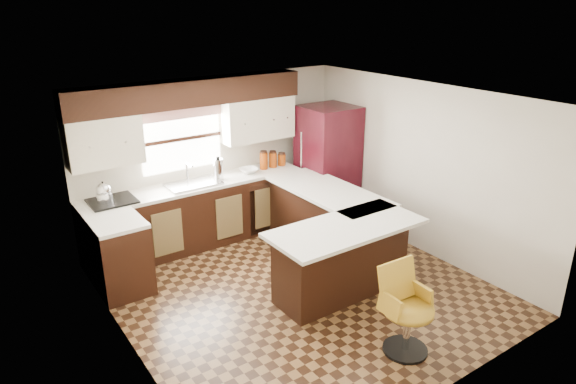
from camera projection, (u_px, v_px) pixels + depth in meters
floor at (299, 289)px, 6.44m from camera, size 4.40×4.40×0.00m
ceiling at (301, 99)px, 5.60m from camera, size 4.40×4.40×0.00m
wall_back at (214, 156)px, 7.71m from camera, size 4.40×0.00×4.40m
wall_front at (453, 279)px, 4.33m from camera, size 4.40×0.00×4.40m
wall_left at (122, 247)px, 4.90m from camera, size 0.00×4.40×4.40m
wall_right at (421, 169)px, 7.14m from camera, size 0.00×4.40×4.40m
base_cab_back at (198, 215)px, 7.50m from camera, size 3.30×0.60×0.90m
base_cab_left at (121, 258)px, 6.28m from camera, size 0.60×0.70×0.90m
counter_back at (196, 185)px, 7.34m from camera, size 3.30×0.60×0.04m
counter_left at (116, 222)px, 6.11m from camera, size 0.60×0.70×0.04m
soffit at (189, 93)px, 7.00m from camera, size 3.40×0.35×0.36m
upper_cab_left at (104, 141)px, 6.52m from camera, size 0.94×0.35×0.64m
upper_cab_right at (258, 119)px, 7.75m from camera, size 1.14×0.35×0.64m
window_pane at (182, 139)px, 7.30m from camera, size 1.20×0.02×0.90m
valance at (181, 112)px, 7.13m from camera, size 1.30×0.06×0.18m
sink at (193, 184)px, 7.28m from camera, size 0.75×0.45×0.03m
dishwasher at (266, 208)px, 7.83m from camera, size 0.58×0.03×0.78m
cooktop at (112, 201)px, 6.67m from camera, size 0.58×0.50×0.02m
peninsula_long at (325, 223)px, 7.25m from camera, size 0.60×1.95×0.90m
peninsula_return at (341, 260)px, 6.22m from camera, size 1.65×0.60×0.90m
counter_pen_long at (328, 191)px, 7.11m from camera, size 0.84×1.95×0.04m
counter_pen_return at (347, 228)px, 5.97m from camera, size 1.89×0.84×0.04m
refrigerator at (328, 165)px, 8.19m from camera, size 0.80×0.77×1.88m
bar_chair at (409, 312)px, 5.15m from camera, size 0.53×0.53×0.95m
kettle at (104, 192)px, 6.56m from camera, size 0.20×0.20×0.28m
percolator at (218, 169)px, 7.47m from camera, size 0.14×0.14×0.31m
mixing_bowl at (249, 170)px, 7.79m from camera, size 0.29×0.29×0.07m
canister_large at (264, 161)px, 7.92m from camera, size 0.12×0.12×0.26m
canister_med at (273, 160)px, 8.01m from camera, size 0.12×0.12×0.23m
canister_small at (282, 160)px, 8.11m from camera, size 0.12×0.12×0.18m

